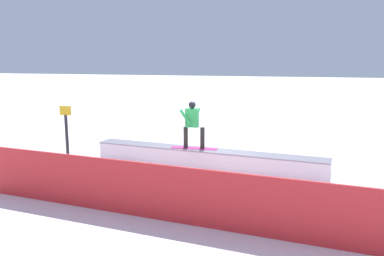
% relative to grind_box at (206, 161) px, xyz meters
% --- Properties ---
extents(ground_plane, '(120.00, 120.00, 0.00)m').
position_rel_grind_box_xyz_m(ground_plane, '(0.00, 0.00, -0.31)').
color(ground_plane, white).
extents(grind_box, '(7.45, 1.58, 0.69)m').
position_rel_grind_box_xyz_m(grind_box, '(0.00, 0.00, 0.00)').
color(grind_box, white).
rests_on(grind_box, ground_plane).
extents(snowboarder, '(1.48, 0.45, 1.49)m').
position_rel_grind_box_xyz_m(snowboarder, '(0.44, -0.05, 1.19)').
color(snowboarder, '#C32B81').
rests_on(snowboarder, grind_box).
extents(safety_fence, '(9.96, 1.31, 1.26)m').
position_rel_grind_box_xyz_m(safety_fence, '(0.00, 3.94, 0.32)').
color(safety_fence, red).
rests_on(safety_fence, ground_plane).
extents(trail_marker, '(0.40, 0.10, 1.99)m').
position_rel_grind_box_xyz_m(trail_marker, '(4.47, 0.60, 0.75)').
color(trail_marker, '#262628').
rests_on(trail_marker, ground_plane).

